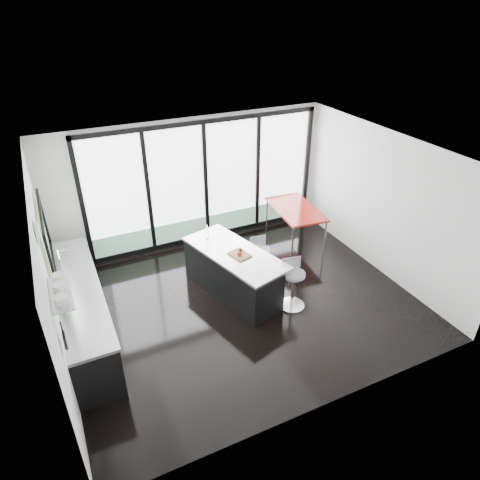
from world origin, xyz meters
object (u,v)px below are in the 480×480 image
bar_stool_near (293,290)px  red_table (295,225)px  island (232,273)px  bar_stool_far (260,264)px

bar_stool_near → red_table: size_ratio=0.48×
red_table → island: bearing=-150.8°
island → bar_stool_far: island is taller
bar_stool_far → island: bearing=-161.9°
bar_stool_near → bar_stool_far: (-0.11, 1.03, -0.03)m
bar_stool_near → bar_stool_far: 1.04m
red_table → bar_stool_far: bearing=-144.6°
island → bar_stool_near: 1.17m
island → red_table: (2.06, 1.15, -0.03)m
bar_stool_far → red_table: 1.69m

